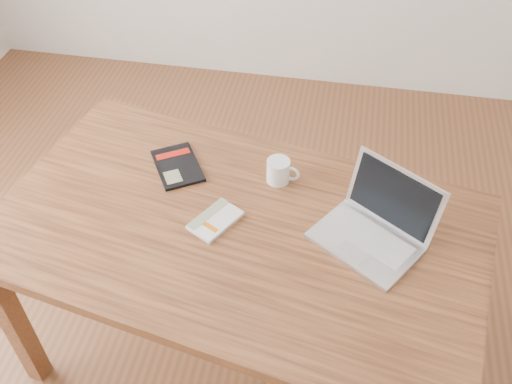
% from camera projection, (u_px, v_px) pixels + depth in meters
% --- Properties ---
extents(room, '(4.04, 4.04, 2.70)m').
position_uv_depth(room, '(179.00, 49.00, 1.38)').
color(room, brown).
rests_on(room, ground).
extents(desk, '(1.67, 1.14, 0.75)m').
position_uv_depth(desk, '(237.00, 244.00, 1.85)').
color(desk, brown).
rests_on(desk, ground).
extents(white_guidebook, '(0.17, 0.19, 0.01)m').
position_uv_depth(white_guidebook, '(215.00, 220.00, 1.79)').
color(white_guidebook, silver).
rests_on(white_guidebook, desk).
extents(black_guidebook, '(0.23, 0.25, 0.01)m').
position_uv_depth(black_guidebook, '(177.00, 166.00, 1.98)').
color(black_guidebook, black).
rests_on(black_guidebook, desk).
extents(laptop, '(0.39, 0.38, 0.21)m').
position_uv_depth(laptop, '(375.00, 226.00, 1.72)').
color(laptop, silver).
rests_on(laptop, desk).
extents(coffee_mug, '(0.11, 0.08, 0.08)m').
position_uv_depth(coffee_mug, '(279.00, 171.00, 1.90)').
color(coffee_mug, white).
rests_on(coffee_mug, desk).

